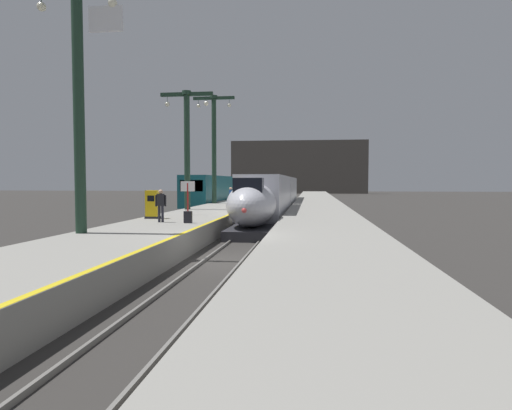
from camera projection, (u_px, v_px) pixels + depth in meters
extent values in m
plane|color=#33302D|center=(223.00, 262.00, 17.41)|extent=(260.00, 260.00, 0.00)
cube|color=gray|center=(232.00, 209.00, 42.41)|extent=(4.80, 110.00, 1.05)
cube|color=gray|center=(318.00, 210.00, 41.41)|extent=(4.80, 110.00, 1.05)
cube|color=yellow|center=(256.00, 204.00, 42.10)|extent=(0.20, 107.80, 0.01)
cube|color=slate|center=(270.00, 212.00, 44.75)|extent=(0.08, 110.00, 0.12)
cube|color=slate|center=(284.00, 212.00, 44.57)|extent=(0.08, 110.00, 0.12)
cube|color=slate|center=(191.00, 212.00, 45.75)|extent=(0.08, 110.00, 0.12)
cube|color=slate|center=(205.00, 212.00, 45.56)|extent=(0.08, 110.00, 0.12)
ellipsoid|color=silver|center=(252.00, 204.00, 25.68)|extent=(2.78, 6.04, 2.56)
cube|color=#28282D|center=(251.00, 232.00, 25.46)|extent=(2.46, 5.13, 0.55)
cube|color=black|center=(248.00, 186.00, 24.28)|extent=(1.59, 1.00, 0.90)
sphere|color=#F24C4C|center=(244.00, 210.00, 22.77)|extent=(0.28, 0.28, 0.28)
cube|color=silver|center=(267.00, 195.00, 34.40)|extent=(2.90, 14.00, 3.05)
cube|color=black|center=(249.00, 188.00, 34.54)|extent=(0.04, 11.90, 0.80)
cube|color=black|center=(285.00, 188.00, 34.19)|extent=(0.04, 11.90, 0.80)
cube|color=silver|center=(267.00, 212.00, 34.46)|extent=(2.92, 13.30, 0.24)
cube|color=black|center=(260.00, 224.00, 30.05)|extent=(2.03, 2.20, 0.56)
cube|color=black|center=(272.00, 214.00, 38.93)|extent=(2.03, 2.20, 0.56)
cube|color=silver|center=(281.00, 191.00, 50.85)|extent=(2.90, 18.00, 3.05)
cube|color=black|center=(269.00, 186.00, 50.99)|extent=(0.04, 15.84, 0.80)
cube|color=black|center=(294.00, 186.00, 50.64)|extent=(0.04, 15.84, 0.80)
cube|color=black|center=(277.00, 210.00, 44.88)|extent=(2.03, 2.20, 0.56)
cube|color=black|center=(284.00, 204.00, 57.01)|extent=(2.03, 2.20, 0.56)
cube|color=#145660|center=(212.00, 190.00, 51.95)|extent=(2.85, 18.00, 3.30)
cube|color=black|center=(191.00, 186.00, 43.04)|extent=(2.28, 0.08, 1.10)
cube|color=black|center=(200.00, 186.00, 52.10)|extent=(0.04, 15.30, 0.90)
cube|color=black|center=(224.00, 186.00, 51.75)|extent=(0.04, 15.30, 0.90)
cube|color=black|center=(200.00, 209.00, 46.34)|extent=(2.00, 2.00, 0.52)
cube|color=black|center=(222.00, 204.00, 57.76)|extent=(2.00, 2.00, 0.52)
cube|color=#145660|center=(238.00, 188.00, 70.38)|extent=(2.85, 18.00, 3.30)
cylinder|color=#1E3828|center=(79.00, 109.00, 17.91)|extent=(0.44, 0.44, 10.06)
sphere|color=#EFEACC|center=(41.00, 7.00, 17.88)|extent=(0.36, 0.36, 0.36)
sphere|color=#EFEACC|center=(113.00, 3.00, 17.51)|extent=(0.36, 0.36, 0.36)
cube|color=silver|center=(106.00, 19.00, 17.58)|extent=(1.40, 0.08, 1.00)
cylinder|color=#1E3828|center=(187.00, 150.00, 33.52)|extent=(0.44, 0.44, 8.87)
cylinder|color=#1E3828|center=(187.00, 93.00, 33.30)|extent=(0.68, 0.68, 0.30)
cube|color=#1E3828|center=(187.00, 94.00, 33.30)|extent=(4.00, 0.24, 0.28)
cylinder|color=#1E3828|center=(167.00, 99.00, 33.50)|extent=(0.03, 0.03, 0.60)
sphere|color=#EFEACC|center=(167.00, 104.00, 33.52)|extent=(0.36, 0.36, 0.36)
cylinder|color=#1E3828|center=(206.00, 99.00, 33.14)|extent=(0.03, 0.03, 0.60)
sphere|color=#EFEACC|center=(206.00, 103.00, 33.15)|extent=(0.36, 0.36, 0.36)
cylinder|color=#1E3828|center=(214.00, 150.00, 42.80)|extent=(0.44, 0.44, 10.31)
cylinder|color=#1E3828|center=(214.00, 97.00, 42.54)|extent=(0.68, 0.68, 0.30)
cube|color=#1E3828|center=(214.00, 98.00, 42.54)|extent=(4.00, 0.24, 0.28)
cylinder|color=#1E3828|center=(198.00, 102.00, 42.74)|extent=(0.03, 0.03, 0.60)
sphere|color=#EFEACC|center=(199.00, 106.00, 42.76)|extent=(0.36, 0.36, 0.36)
cylinder|color=#1E3828|center=(229.00, 101.00, 42.37)|extent=(0.03, 0.03, 0.60)
sphere|color=#EFEACC|center=(229.00, 105.00, 42.39)|extent=(0.36, 0.36, 0.36)
cylinder|color=#23232D|center=(163.00, 214.00, 22.96)|extent=(0.13, 0.13, 0.85)
cylinder|color=#23232D|center=(159.00, 214.00, 22.95)|extent=(0.13, 0.13, 0.85)
cube|color=black|center=(161.00, 200.00, 22.92)|extent=(0.42, 0.29, 0.62)
cylinder|color=black|center=(165.00, 201.00, 22.94)|extent=(0.09, 0.09, 0.58)
cylinder|color=black|center=(156.00, 201.00, 22.90)|extent=(0.09, 0.09, 0.58)
sphere|color=tan|center=(161.00, 192.00, 22.90)|extent=(0.22, 0.22, 0.22)
cylinder|color=#23232D|center=(238.00, 201.00, 37.83)|extent=(0.13, 0.13, 0.85)
cylinder|color=#23232D|center=(240.00, 201.00, 37.84)|extent=(0.13, 0.13, 0.85)
cube|color=brown|center=(239.00, 193.00, 37.79)|extent=(0.41, 0.28, 0.62)
cylinder|color=brown|center=(236.00, 193.00, 37.78)|extent=(0.09, 0.09, 0.58)
cylinder|color=brown|center=(242.00, 193.00, 37.81)|extent=(0.09, 0.09, 0.58)
sphere|color=tan|center=(239.00, 188.00, 37.77)|extent=(0.22, 0.22, 0.22)
cylinder|color=#23232D|center=(231.00, 204.00, 33.17)|extent=(0.13, 0.13, 0.85)
cylinder|color=#23232D|center=(231.00, 204.00, 33.00)|extent=(0.13, 0.13, 0.85)
cube|color=#1E478C|center=(231.00, 194.00, 33.04)|extent=(0.31, 0.43, 0.62)
cylinder|color=#1E478C|center=(230.00, 195.00, 33.28)|extent=(0.09, 0.09, 0.58)
cylinder|color=#1E478C|center=(231.00, 195.00, 32.81)|extent=(0.09, 0.09, 0.58)
sphere|color=tan|center=(231.00, 189.00, 33.02)|extent=(0.22, 0.22, 0.22)
cube|color=black|center=(188.00, 217.00, 22.50)|extent=(0.40, 0.22, 0.60)
cylinder|color=#262628|center=(186.00, 208.00, 22.49)|extent=(0.02, 0.02, 0.36)
cylinder|color=#262628|center=(190.00, 208.00, 22.47)|extent=(0.02, 0.02, 0.36)
cube|color=#262628|center=(188.00, 204.00, 22.47)|extent=(0.22, 0.03, 0.02)
cube|color=yellow|center=(153.00, 204.00, 25.33)|extent=(0.70, 0.56, 1.60)
cube|color=black|center=(151.00, 198.00, 25.03)|extent=(0.40, 0.02, 0.32)
cube|color=black|center=(153.00, 217.00, 25.37)|extent=(0.76, 0.62, 0.12)
cylinder|color=maroon|center=(188.00, 199.00, 28.14)|extent=(0.10, 0.10, 2.00)
cube|color=white|center=(188.00, 186.00, 28.10)|extent=(0.90, 0.06, 0.64)
cube|color=#4C4742|center=(299.00, 167.00, 118.13)|extent=(36.00, 2.00, 14.00)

